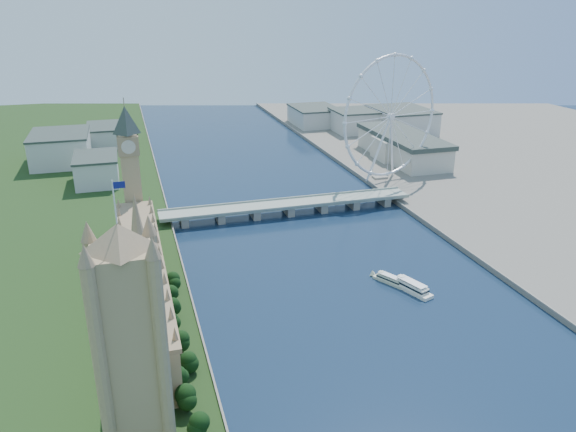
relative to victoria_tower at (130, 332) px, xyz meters
name	(u,v)px	position (x,y,z in m)	size (l,w,h in m)	color
tree_row	(189,389)	(22.00, 19.00, -45.43)	(8.48, 216.48, 20.60)	black
victoria_tower	(130,332)	(0.00, 0.00, 0.00)	(28.16, 28.16, 112.00)	tan
parliament_range	(143,280)	(7.00, 115.00, -36.01)	(24.00, 200.00, 70.00)	tan
big_ben	(129,156)	(7.00, 223.00, 12.08)	(20.02, 20.02, 110.00)	tan
westminster_bridge	(288,206)	(135.00, 245.00, -47.86)	(220.00, 22.00, 9.50)	gray
london_eye	(391,117)	(254.98, 300.08, 13.03)	(113.60, 39.12, 124.30)	silver
county_hall	(401,161)	(310.00, 375.00, -54.49)	(54.00, 144.00, 35.00)	beige
city_skyline	(261,130)	(174.22, 505.08, -37.53)	(505.00, 280.00, 32.00)	beige
tour_boat_near	(389,283)	(162.26, 102.92, -54.49)	(6.59, 26.00, 5.71)	beige
tour_boat_far	(411,291)	(170.52, 88.46, -54.49)	(8.37, 32.61, 7.23)	white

